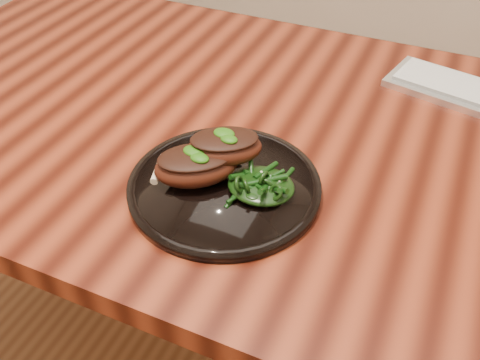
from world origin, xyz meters
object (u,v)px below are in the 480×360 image
at_px(plate, 224,186).
at_px(lamb_chop_front, 195,165).
at_px(desk, 283,171).
at_px(greens_heap, 261,182).

distance_m(plate, lamb_chop_front, 0.05).
bearing_deg(desk, lamb_chop_front, -111.17).
bearing_deg(lamb_chop_front, desk, 68.83).
bearing_deg(plate, lamb_chop_front, -165.93).
height_order(plate, lamb_chop_front, lamb_chop_front).
distance_m(plate, greens_heap, 0.06).
bearing_deg(plate, greens_heap, 5.19).
height_order(plate, greens_heap, greens_heap).
relative_size(desk, lamb_chop_front, 11.58).
xyz_separation_m(plate, greens_heap, (0.05, 0.00, 0.02)).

